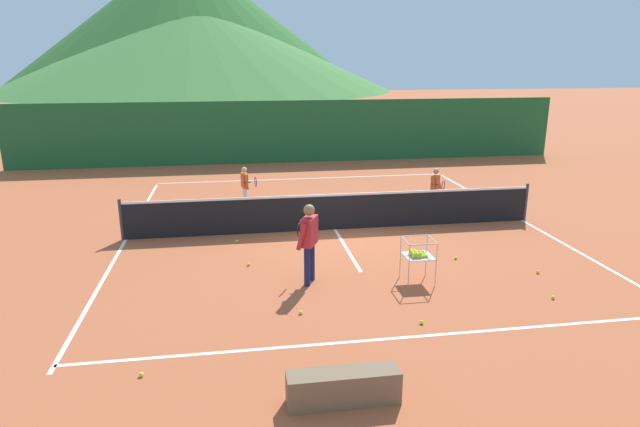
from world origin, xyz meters
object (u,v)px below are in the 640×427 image
at_px(tennis_ball_4, 456,258).
at_px(instructor, 309,236).
at_px(tennis_ball_7, 141,375).
at_px(tennis_net, 335,211).
at_px(courtside_bench, 343,387).
at_px(tennis_ball_5, 237,241).
at_px(student_0, 245,183).
at_px(tennis_ball_3, 553,297).
at_px(tennis_ball_2, 538,272).
at_px(tennis_ball_0, 422,322).
at_px(tennis_ball_1, 301,312).
at_px(student_1, 436,185).
at_px(tennis_ball_6, 249,264).
at_px(ball_cart, 417,254).

bearing_deg(tennis_ball_4, instructor, -167.35).
relative_size(tennis_ball_4, tennis_ball_7, 1.00).
xyz_separation_m(tennis_net, courtside_bench, (-1.27, -7.40, -0.27)).
distance_m(tennis_net, tennis_ball_5, 2.70).
bearing_deg(tennis_net, student_0, 130.65).
bearing_deg(tennis_ball_3, tennis_ball_5, 144.11).
height_order(instructor, tennis_ball_2, instructor).
distance_m(instructor, courtside_bench, 4.09).
bearing_deg(tennis_ball_0, courtside_bench, -132.21).
bearing_deg(student_0, tennis_ball_4, -48.97).
height_order(tennis_ball_1, tennis_ball_5, same).
relative_size(instructor, tennis_ball_2, 24.18).
bearing_deg(tennis_ball_5, student_1, 19.57).
bearing_deg(tennis_ball_0, tennis_ball_6, 131.73).
distance_m(tennis_ball_4, courtside_bench, 5.98).
height_order(tennis_ball_2, tennis_ball_3, same).
xyz_separation_m(instructor, tennis_ball_1, (-0.35, -1.38, -0.95)).
distance_m(tennis_ball_0, tennis_ball_3, 2.85).
height_order(tennis_net, tennis_ball_2, tennis_net).
xyz_separation_m(ball_cart, tennis_ball_5, (-3.58, 3.02, -0.56)).
height_order(student_1, tennis_ball_5, student_1).
bearing_deg(tennis_ball_6, tennis_ball_3, -24.94).
xyz_separation_m(student_1, tennis_ball_2, (0.39, -5.12, -0.72)).
bearing_deg(student_1, tennis_ball_0, -112.11).
bearing_deg(courtside_bench, tennis_net, 80.25).
relative_size(instructor, tennis_ball_3, 24.18).
distance_m(tennis_ball_6, courtside_bench, 5.25).
xyz_separation_m(tennis_ball_3, tennis_ball_4, (-0.99, 2.29, 0.00)).
xyz_separation_m(tennis_ball_1, tennis_ball_6, (-0.84, 2.49, 0.00)).
bearing_deg(tennis_ball_7, tennis_ball_3, 11.34).
distance_m(tennis_ball_3, courtside_bench, 5.21).
xyz_separation_m(tennis_ball_4, courtside_bench, (-3.57, -4.80, 0.20)).
distance_m(student_0, tennis_ball_0, 8.58).
relative_size(tennis_net, tennis_ball_7, 159.92).
bearing_deg(tennis_ball_7, tennis_ball_4, 30.73).
xyz_separation_m(tennis_ball_1, tennis_ball_5, (-1.07, 4.12, 0.00)).
height_order(tennis_ball_2, tennis_ball_7, same).
bearing_deg(tennis_ball_1, tennis_ball_7, -147.52).
distance_m(tennis_ball_1, tennis_ball_2, 5.31).
bearing_deg(tennis_ball_5, tennis_ball_3, -35.89).
bearing_deg(student_0, tennis_ball_0, -71.18).
distance_m(student_0, student_1, 5.69).
xyz_separation_m(tennis_ball_0, tennis_ball_2, (3.19, 1.78, 0.00)).
relative_size(tennis_ball_4, courtside_bench, 0.05).
distance_m(student_1, courtside_bench, 9.97).
relative_size(tennis_ball_1, tennis_ball_5, 1.00).
height_order(instructor, student_1, instructor).
height_order(instructor, courtside_bench, instructor).
distance_m(instructor, tennis_ball_4, 3.67).
bearing_deg(tennis_ball_4, student_0, 131.03).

